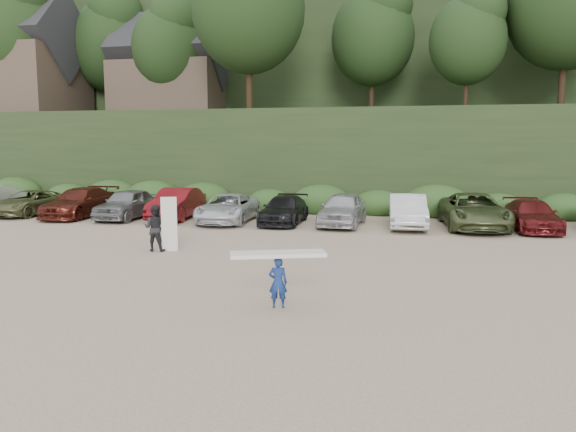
# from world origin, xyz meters

# --- Properties ---
(ground) EXTENTS (120.00, 120.00, 0.00)m
(ground) POSITION_xyz_m (0.00, 0.00, 0.00)
(ground) COLOR tan
(ground) RESTS_ON ground
(hillside_backdrop) EXTENTS (90.00, 41.50, 28.00)m
(hillside_backdrop) POSITION_xyz_m (-0.26, 35.93, 11.22)
(hillside_backdrop) COLOR black
(hillside_backdrop) RESTS_ON ground
(parked_cars) EXTENTS (39.23, 6.28, 1.63)m
(parked_cars) POSITION_xyz_m (-0.99, 10.00, 0.77)
(parked_cars) COLOR #B4B5B9
(parked_cars) RESTS_ON ground
(child_surfer) EXTENTS (2.37, 1.38, 1.37)m
(child_surfer) POSITION_xyz_m (3.24, -4.16, 0.93)
(child_surfer) COLOR navy
(child_surfer) RESTS_ON ground
(adult_surfer) EXTENTS (1.31, 0.68, 2.03)m
(adult_surfer) POSITION_xyz_m (-2.85, 1.87, 0.88)
(adult_surfer) COLOR black
(adult_surfer) RESTS_ON ground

